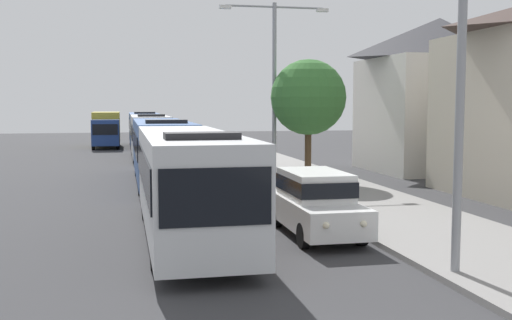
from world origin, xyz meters
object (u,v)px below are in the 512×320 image
object	(u,v)px
streetlamp_mid	(274,74)
bus_fourth_in_line	(144,128)
bus_lead	(188,180)
box_truck_oncoming	(106,128)
bus_middle	(150,135)
bus_second_in_line	(162,149)
white_suv	(315,201)
roadside_tree	(308,97)
streetlamp_near	(462,40)

from	to	relation	value
streetlamp_mid	bus_fourth_in_line	bearing A→B (deg)	101.05
bus_lead	box_truck_oncoming	world-z (taller)	bus_lead
bus_lead	bus_fourth_in_line	bearing A→B (deg)	90.00
bus_middle	bus_second_in_line	bearing A→B (deg)	-90.00
bus_lead	bus_middle	size ratio (longest dim) A/B	1.02
white_suv	bus_second_in_line	bearing A→B (deg)	105.78
bus_lead	roadside_tree	distance (m)	13.09
bus_lead	bus_middle	xyz separation A→B (m)	(-0.00, 26.64, -0.00)
bus_second_in_line	streetlamp_near	size ratio (longest dim) A/B	1.48
bus_lead	box_truck_oncoming	xyz separation A→B (m)	(-3.30, 38.94, 0.01)
bus_second_in_line	roadside_tree	size ratio (longest dim) A/B	2.09
streetlamp_mid	roadside_tree	size ratio (longest dim) A/B	1.46
streetlamp_mid	bus_second_in_line	bearing A→B (deg)	168.74
bus_middle	box_truck_oncoming	world-z (taller)	bus_middle
bus_second_in_line	white_suv	world-z (taller)	bus_second_in_line
bus_lead	streetlamp_near	size ratio (longest dim) A/B	1.35
bus_fourth_in_line	streetlamp_mid	size ratio (longest dim) A/B	1.29
bus_lead	white_suv	xyz separation A→B (m)	(3.70, -0.52, -0.66)
streetlamp_near	streetlamp_mid	bearing A→B (deg)	90.00
bus_fourth_in_line	bus_second_in_line	bearing A→B (deg)	-90.00
bus_fourth_in_line	roadside_tree	distance (m)	29.25
streetlamp_near	streetlamp_mid	world-z (taller)	streetlamp_mid
white_suv	roadside_tree	bearing A→B (deg)	74.14
bus_fourth_in_line	white_suv	xyz separation A→B (m)	(3.70, -39.65, -0.66)
bus_second_in_line	roadside_tree	world-z (taller)	roadside_tree
box_truck_oncoming	streetlamp_mid	size ratio (longest dim) A/B	0.84
bus_lead	bus_second_in_line	xyz separation A→B (m)	(0.00, 12.56, 0.00)
bus_second_in_line	streetlamp_near	bearing A→B (deg)	-73.36
bus_lead	roadside_tree	size ratio (longest dim) A/B	1.90
box_truck_oncoming	streetlamp_mid	world-z (taller)	streetlamp_mid
white_suv	streetlamp_near	distance (m)	6.74
bus_middle	box_truck_oncoming	bearing A→B (deg)	105.02
bus_fourth_in_line	box_truck_oncoming	bearing A→B (deg)	-176.85
bus_middle	bus_lead	bearing A→B (deg)	-90.00
bus_second_in_line	white_suv	bearing A→B (deg)	-74.22
bus_middle	roadside_tree	xyz separation A→B (m)	(6.92, -15.82, 2.50)
bus_second_in_line	roadside_tree	xyz separation A→B (m)	(6.92, -1.74, 2.50)
bus_middle	bus_fourth_in_line	size ratio (longest dim) A/B	0.99
bus_fourth_in_line	white_suv	world-z (taller)	bus_fourth_in_line
bus_second_in_line	streetlamp_mid	size ratio (longest dim) A/B	1.43
bus_lead	bus_second_in_line	bearing A→B (deg)	90.00
bus_lead	bus_middle	world-z (taller)	same
bus_fourth_in_line	roadside_tree	world-z (taller)	roadside_tree
streetlamp_near	roadside_tree	world-z (taller)	streetlamp_near
bus_lead	white_suv	size ratio (longest dim) A/B	2.24
bus_lead	bus_second_in_line	world-z (taller)	same
box_truck_oncoming	roadside_tree	world-z (taller)	roadside_tree
bus_fourth_in_line	bus_lead	bearing A→B (deg)	-90.00
bus_second_in_line	bus_middle	world-z (taller)	same
white_suv	streetlamp_mid	world-z (taller)	streetlamp_mid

